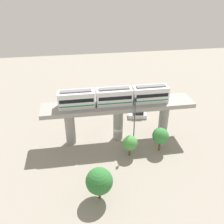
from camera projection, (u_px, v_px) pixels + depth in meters
The scene contains 10 objects.
ground_plane at pixel (118, 138), 50.92m from camera, with size 120.00×120.00×0.00m, color gray.
viaduct at pixel (118, 112), 47.95m from camera, with size 5.20×28.85×7.99m.
train at pixel (114, 96), 46.11m from camera, with size 2.64×20.50×3.24m.
parked_car_black at pixel (91, 108), 60.68m from camera, with size 2.32×4.40×1.76m.
parked_car_white at pixel (138, 115), 57.75m from camera, with size 2.38×4.41×1.76m.
parked_car_orange at pixel (123, 105), 61.95m from camera, with size 2.59×4.47×1.76m.
tree_near_viaduct at pixel (130, 143), 44.83m from camera, with size 2.74×2.74×4.15m.
tree_mid_lot at pixel (160, 136), 45.81m from camera, with size 3.05×3.05×4.88m.
tree_far_corner at pixel (99, 181), 35.79m from camera, with size 3.99×3.99×5.45m.
signal_post at pixel (134, 121), 45.46m from camera, with size 0.44×0.28×10.59m.
Camera 1 is at (40.94, -7.77, 29.78)m, focal length 39.97 mm.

